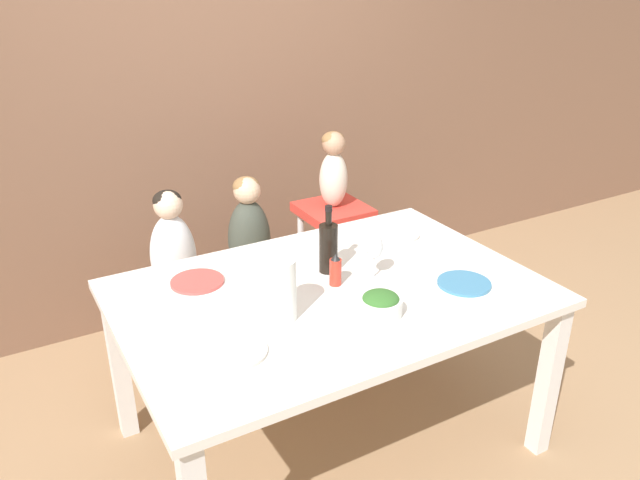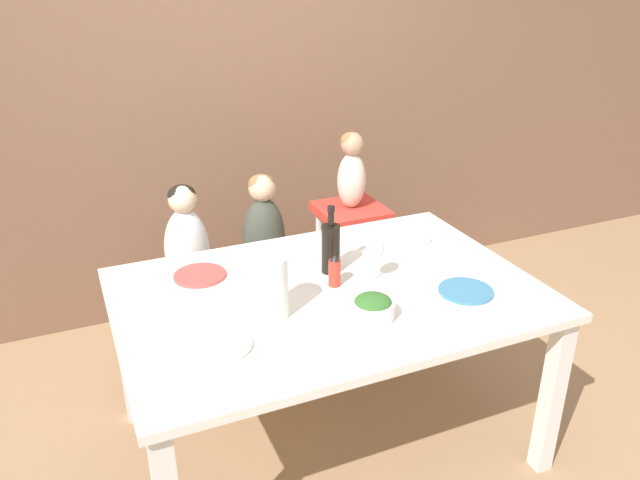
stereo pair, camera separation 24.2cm
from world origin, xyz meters
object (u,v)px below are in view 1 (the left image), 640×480
at_px(person_child_left, 173,247).
at_px(dinner_plate_front_right, 464,283).
at_px(salad_bowl_large, 381,304).
at_px(paper_towel_roll, 280,289).
at_px(dinner_plate_back_left, 197,281).
at_px(person_baby_right, 333,168).
at_px(dinner_plate_front_left, 235,351).
at_px(wine_bottle, 328,246).
at_px(chair_far_left, 179,308).
at_px(wine_glass_near, 374,248).
at_px(chair_far_center, 251,290).
at_px(dinner_plate_back_right, 397,234).
at_px(chair_right_highchair, 333,235).
at_px(person_child_center, 248,231).

xyz_separation_m(person_child_left, dinner_plate_front_right, (0.87, -1.02, 0.05)).
xyz_separation_m(salad_bowl_large, dinner_plate_front_right, (0.42, 0.02, -0.04)).
distance_m(paper_towel_roll, dinner_plate_back_left, 0.45).
bearing_deg(person_baby_right, paper_towel_roll, -130.14).
xyz_separation_m(dinner_plate_front_left, dinner_plate_front_right, (0.97, -0.01, 0.00)).
bearing_deg(salad_bowl_large, dinner_plate_back_left, 131.36).
relative_size(person_baby_right, wine_bottle, 1.38).
xyz_separation_m(person_baby_right, dinner_plate_front_left, (-0.97, -1.01, -0.19)).
distance_m(chair_far_left, wine_glass_near, 1.11).
relative_size(paper_towel_roll, dinner_plate_back_left, 1.10).
bearing_deg(dinner_plate_front_left, wine_glass_near, 17.51).
xyz_separation_m(person_baby_right, wine_glass_near, (-0.28, -0.79, -0.07)).
height_order(chair_far_center, dinner_plate_back_right, dinner_plate_back_right).
height_order(chair_far_center, salad_bowl_large, salad_bowl_large).
relative_size(chair_right_highchair, dinner_plate_front_right, 3.49).
distance_m(salad_bowl_large, dinner_plate_front_right, 0.42).
distance_m(person_child_left, dinner_plate_back_left, 0.49).
bearing_deg(salad_bowl_large, person_child_center, 93.64).
relative_size(person_child_center, person_baby_right, 1.35).
xyz_separation_m(person_baby_right, dinner_plate_back_right, (0.05, -0.49, -0.19)).
bearing_deg(chair_far_left, person_child_center, 0.08).
bearing_deg(person_baby_right, dinner_plate_front_right, -90.22).
bearing_deg(dinner_plate_back_right, person_child_center, 137.69).
bearing_deg(dinner_plate_front_right, chair_right_highchair, 89.78).
distance_m(chair_far_left, person_child_left, 0.33).
distance_m(person_child_center, dinner_plate_front_left, 1.12).
distance_m(person_child_left, salad_bowl_large, 1.14).
height_order(person_child_left, person_baby_right, person_baby_right).
relative_size(chair_far_left, person_child_left, 0.82).
distance_m(chair_far_left, dinner_plate_back_right, 1.11).
distance_m(wine_glass_near, dinner_plate_back_right, 0.46).
bearing_deg(paper_towel_roll, chair_far_center, 73.78).
bearing_deg(dinner_plate_front_right, paper_towel_roll, 169.74).
relative_size(wine_glass_near, dinner_plate_back_left, 0.89).
distance_m(chair_right_highchair, dinner_plate_front_right, 1.03).
distance_m(chair_far_center, dinner_plate_back_left, 0.75).
distance_m(chair_far_left, dinner_plate_front_right, 1.39).
xyz_separation_m(chair_far_center, person_baby_right, (0.49, 0.00, 0.58)).
height_order(person_child_left, paper_towel_roll, paper_towel_roll).
bearing_deg(wine_bottle, dinner_plate_front_left, -147.48).
bearing_deg(wine_glass_near, chair_far_center, 104.71).
bearing_deg(dinner_plate_front_right, dinner_plate_back_left, 149.47).
distance_m(chair_far_center, chair_right_highchair, 0.53).
bearing_deg(chair_right_highchair, person_baby_right, 90.00).
distance_m(person_baby_right, wine_glass_near, 0.84).
bearing_deg(dinner_plate_back_left, salad_bowl_large, -48.64).
xyz_separation_m(wine_glass_near, dinner_plate_back_right, (0.33, 0.30, -0.13)).
bearing_deg(dinner_plate_back_left, paper_towel_roll, -67.13).
height_order(salad_bowl_large, dinner_plate_back_left, salad_bowl_large).
bearing_deg(person_child_left, paper_towel_roll, -81.95).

